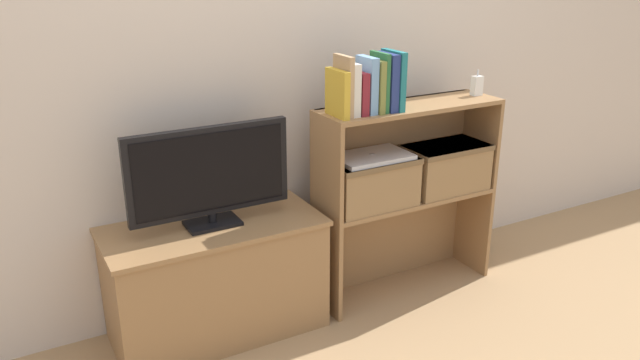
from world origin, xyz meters
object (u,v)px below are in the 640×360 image
book_navy (386,82)px  baby_monitor (477,86)px  tv_stand (216,279)px  book_olive (374,86)px  storage_basket_left (371,180)px  laptop (372,157)px  tv (210,174)px  storage_basket_right (445,165)px  book_maroon (358,93)px  book_skyblue (367,85)px  book_mustard (337,94)px  book_ivory (350,89)px  book_teal (393,80)px  book_tan (343,86)px  book_forest (379,82)px

book_navy → baby_monitor: size_ratio=2.01×
tv_stand → book_olive: size_ratio=4.06×
storage_basket_left → laptop: bearing=-14.0°
tv → storage_basket_right: (1.15, -0.08, -0.13)m
book_maroon → book_skyblue: 0.05m
book_mustard → book_ivory: (0.06, 0.00, 0.01)m
book_teal → storage_basket_right: 0.56m
book_tan → baby_monitor: bearing=2.2°
book_forest → book_navy: size_ratio=1.02×
book_tan → book_forest: (0.18, -0.00, -0.00)m
book_skyblue → storage_basket_left: size_ratio=0.59×
tv → storage_basket_right: 1.16m
book_ivory → book_olive: bearing=0.0°
laptop → book_ivory: bearing=-173.8°
book_ivory → book_teal: (0.22, 0.00, 0.02)m
book_olive → book_maroon: bearing=180.0°
book_mustard → laptop: (0.19, 0.01, -0.31)m
book_mustard → book_maroon: size_ratio=1.09×
book_mustard → book_teal: book_teal is taller
book_ivory → book_navy: book_navy is taller
book_maroon → book_forest: bearing=-0.0°
book_tan → laptop: book_tan is taller
book_mustard → storage_basket_right: size_ratio=0.49×
tv → book_forest: bearing=-7.4°
book_maroon → book_forest: book_forest is taller
book_teal → laptop: bearing=171.1°
book_skyblue → book_olive: bearing=0.0°
tv_stand → book_navy: book_navy is taller
book_tan → storage_basket_left: size_ratio=0.62×
laptop → book_maroon: bearing=-171.0°
book_navy → storage_basket_right: (0.37, 0.01, -0.44)m
laptop → book_navy: bearing=-14.8°
tv → book_mustard: 0.62m
book_olive → baby_monitor: book_olive is taller
book_maroon → baby_monitor: 0.69m
tv_stand → laptop: size_ratio=2.66×
storage_basket_left → laptop: size_ratio=1.18×
book_maroon → book_navy: book_navy is taller
tv_stand → book_maroon: bearing=-8.8°
book_skyblue → book_navy: 0.10m
book_teal → book_navy: bearing=180.0°
book_ivory → book_mustard: bearing=180.0°
book_mustard → laptop: book_mustard is taller
tv_stand → tv: tv is taller
book_tan → book_forest: bearing=-0.0°
tv → storage_basket_right: bearing=-4.1°
book_forest → tv: bearing=172.6°
book_ivory → laptop: 0.34m
baby_monitor → storage_basket_left: baby_monitor is taller
laptop → book_skyblue: bearing=-162.9°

